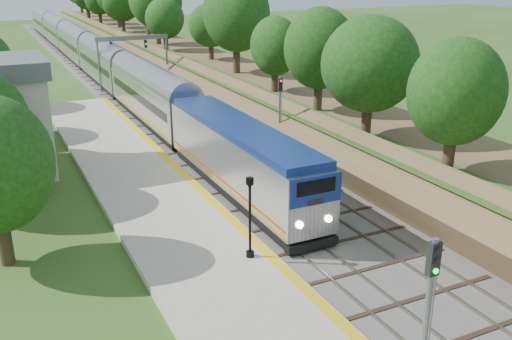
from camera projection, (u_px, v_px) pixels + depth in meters
name	position (u px, v px, depth m)	size (l,w,h in m)	color
trackbed	(122.00, 82.00, 71.31)	(9.50, 170.00, 0.28)	#4C4944
platform	(180.00, 229.00, 31.02)	(6.40, 68.00, 0.38)	#A69986
yellow_stripe	(228.00, 216.00, 32.12)	(0.55, 68.00, 0.01)	gold
embankment	(184.00, 62.00, 74.10)	(10.64, 170.00, 11.70)	brown
signal_gantry	(133.00, 48.00, 65.66)	(8.40, 0.38, 6.20)	slate
trees_behind_platform	(44.00, 144.00, 31.06)	(7.82, 53.32, 7.21)	#332316
train	(90.00, 56.00, 77.37)	(2.96, 118.92, 4.36)	black
lamppost_far	(250.00, 222.00, 27.03)	(0.41, 0.41, 4.10)	black
signal_platform	(428.00, 310.00, 16.74)	(0.36, 0.28, 6.07)	slate
signal_farside	(280.00, 107.00, 42.87)	(0.32, 0.25, 5.82)	slate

